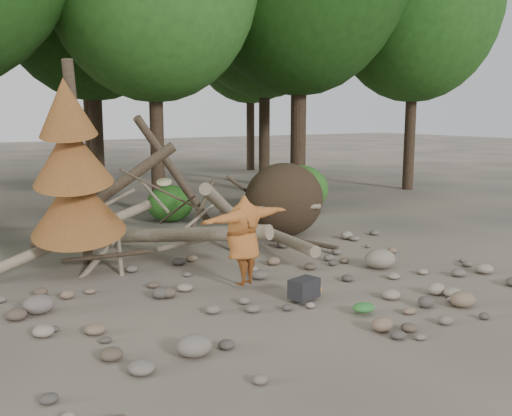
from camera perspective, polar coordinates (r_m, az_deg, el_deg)
ground at (r=10.57m, az=4.34°, el=-8.66°), size 120.00×120.00×0.00m
deadfall_pile at (r=14.87m, az=1.12°, el=0.47°), size 8.55×5.24×3.30m
dead_conifer at (r=11.88m, az=-17.81°, el=3.36°), size 2.06×2.16×4.35m
bush_mid at (r=17.49m, az=-8.59°, el=0.45°), size 1.40×1.40×1.12m
bush_right at (r=18.81m, az=4.22°, el=1.91°), size 2.00×2.00×1.60m
frisbee_thrower at (r=10.70m, az=-1.28°, el=-3.22°), size 2.68×0.99×2.09m
backpack at (r=10.21m, az=4.83°, el=-8.32°), size 0.59×0.47×0.34m
cloth_green at (r=9.71m, az=10.72°, el=-10.03°), size 0.39×0.33×0.15m
cloth_orange at (r=10.53m, az=5.72°, el=-8.39°), size 0.35×0.29×0.13m
boulder_front_left at (r=8.07m, az=-6.17°, el=-13.51°), size 0.50×0.45×0.30m
boulder_front_right at (r=10.51m, az=19.95°, el=-8.57°), size 0.45×0.40×0.27m
boulder_mid_right at (r=12.51m, az=12.30°, el=-4.99°), size 0.68×0.61×0.41m
boulder_mid_left at (r=10.24m, az=-20.91°, el=-8.99°), size 0.52×0.47×0.31m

